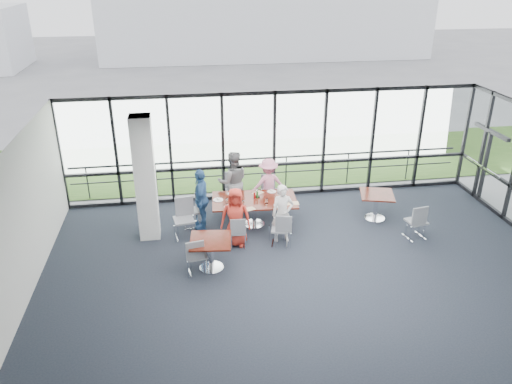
{
  "coord_description": "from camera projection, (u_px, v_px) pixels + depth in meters",
  "views": [
    {
      "loc": [
        -2.6,
        -8.58,
        6.38
      ],
      "look_at": [
        -0.86,
        2.9,
        1.1
      ],
      "focal_mm": 35.0,
      "sensor_mm": 36.0,
      "label": 1
    }
  ],
  "objects": [
    {
      "name": "tumbler_a",
      "position": [
        243.0,
        203.0,
        12.81
      ],
      "size": [
        0.07,
        0.07,
        0.14
      ],
      "primitive_type": "cylinder",
      "color": "white",
      "rests_on": "main_table"
    },
    {
      "name": "plate_end",
      "position": [
        218.0,
        200.0,
        13.12
      ],
      "size": [
        0.27,
        0.27,
        0.01
      ],
      "primitive_type": "cylinder",
      "color": "white",
      "rests_on": "main_table"
    },
    {
      "name": "plate_fl",
      "position": [
        233.0,
        194.0,
        13.48
      ],
      "size": [
        0.28,
        0.28,
        0.01
      ],
      "primitive_type": "cylinder",
      "color": "white",
      "rests_on": "main_table"
    },
    {
      "name": "tumbler_d",
      "position": [
        227.0,
        201.0,
        12.91
      ],
      "size": [
        0.07,
        0.07,
        0.14
      ],
      "primitive_type": "cylinder",
      "color": "white",
      "rests_on": "main_table"
    },
    {
      "name": "chair_spare_la",
      "position": [
        197.0,
        255.0,
        11.22
      ],
      "size": [
        0.5,
        0.5,
        0.88
      ],
      "primitive_type": null,
      "rotation": [
        0.0,
        0.0,
        0.18
      ],
      "color": "gray",
      "rests_on": "ground"
    },
    {
      "name": "side_table_left",
      "position": [
        211.0,
        244.0,
        11.27
      ],
      "size": [
        1.01,
        1.01,
        0.75
      ],
      "rotation": [
        0.0,
        0.0,
        -0.11
      ],
      "color": "#391509",
      "rests_on": "ground"
    },
    {
      "name": "structural_column",
      "position": [
        145.0,
        179.0,
        12.26
      ],
      "size": [
        0.5,
        0.5,
        3.2
      ],
      "primitive_type": "cube",
      "color": "white",
      "rests_on": "ground"
    },
    {
      "name": "hangar_main",
      "position": [
        261.0,
        13.0,
        38.82
      ],
      "size": [
        24.0,
        10.0,
        6.0
      ],
      "primitive_type": "cube",
      "color": "silver",
      "rests_on": "ground"
    },
    {
      "name": "side_table_right",
      "position": [
        377.0,
        198.0,
        13.53
      ],
      "size": [
        1.07,
        1.07,
        0.75
      ],
      "rotation": [
        0.0,
        0.0,
        -0.26
      ],
      "color": "#391509",
      "rests_on": "ground"
    },
    {
      "name": "condiment_caddy",
      "position": [
        258.0,
        197.0,
        13.28
      ],
      "size": [
        0.1,
        0.07,
        0.04
      ],
      "primitive_type": "cube",
      "color": "black",
      "rests_on": "main_table"
    },
    {
      "name": "diner_near_left",
      "position": [
        236.0,
        217.0,
        12.22
      ],
      "size": [
        0.82,
        0.61,
        1.52
      ],
      "primitive_type": "imported",
      "rotation": [
        0.0,
        0.0,
        -0.18
      ],
      "color": "red",
      "rests_on": "ground"
    },
    {
      "name": "chair_main_fr",
      "position": [
        270.0,
        192.0,
        14.36
      ],
      "size": [
        0.46,
        0.46,
        0.88
      ],
      "primitive_type": null,
      "rotation": [
        0.0,
        0.0,
        3.07
      ],
      "color": "gray",
      "rests_on": "ground"
    },
    {
      "name": "chair_main_nl",
      "position": [
        237.0,
        231.0,
        12.29
      ],
      "size": [
        0.41,
        0.41,
        0.81
      ],
      "primitive_type": null,
      "rotation": [
        0.0,
        0.0,
        -0.04
      ],
      "color": "gray",
      "rests_on": "ground"
    },
    {
      "name": "tumbler_c",
      "position": [
        257.0,
        192.0,
        13.39
      ],
      "size": [
        0.08,
        0.08,
        0.15
      ],
      "primitive_type": "cylinder",
      "color": "white",
      "rests_on": "main_table"
    },
    {
      "name": "menu_b",
      "position": [
        293.0,
        203.0,
        12.96
      ],
      "size": [
        0.33,
        0.24,
        0.0
      ],
      "primitive_type": "cube",
      "rotation": [
        0.0,
        0.0,
        -0.04
      ],
      "color": "silver",
      "rests_on": "main_table"
    },
    {
      "name": "curtain_wall_back",
      "position": [
        274.0,
        145.0,
        14.55
      ],
      "size": [
        12.0,
        0.1,
        3.2
      ],
      "primitive_type": "cube",
      "color": "white",
      "rests_on": "ground"
    },
    {
      "name": "plate_fr",
      "position": [
        272.0,
        191.0,
        13.61
      ],
      "size": [
        0.25,
        0.25,
        0.01
      ],
      "primitive_type": "cylinder",
      "color": "white",
      "rests_on": "main_table"
    },
    {
      "name": "chair_spare_r",
      "position": [
        416.0,
        221.0,
        12.64
      ],
      "size": [
        0.54,
        0.54,
        0.94
      ],
      "primitive_type": null,
      "rotation": [
        0.0,
        0.0,
        0.18
      ],
      "color": "gray",
      "rests_on": "ground"
    },
    {
      "name": "chair_spare_lb",
      "position": [
        184.0,
        220.0,
        12.64
      ],
      "size": [
        0.56,
        0.56,
        1.01
      ],
      "primitive_type": null,
      "rotation": [
        0.0,
        0.0,
        3.29
      ],
      "color": "gray",
      "rests_on": "ground"
    },
    {
      "name": "menu_c",
      "position": [
        258.0,
        193.0,
        13.55
      ],
      "size": [
        0.36,
        0.33,
        0.0
      ],
      "primitive_type": "cube",
      "rotation": [
        0.0,
        0.0,
        0.6
      ],
      "color": "silver",
      "rests_on": "main_table"
    },
    {
      "name": "chair_main_fl",
      "position": [
        234.0,
        191.0,
        14.28
      ],
      "size": [
        0.49,
        0.49,
        0.98
      ],
      "primitive_type": null,
      "rotation": [
        0.0,
        0.0,
        3.11
      ],
      "color": "gray",
      "rests_on": "ground"
    },
    {
      "name": "wall_left",
      "position": [
        5.0,
        249.0,
        9.23
      ],
      "size": [
        0.1,
        10.0,
        3.2
      ],
      "primitive_type": "cube",
      "color": "silver",
      "rests_on": "ground"
    },
    {
      "name": "chair_main_end",
      "position": [
        190.0,
        211.0,
        13.23
      ],
      "size": [
        0.5,
        0.5,
        0.89
      ],
      "primitive_type": null,
      "rotation": [
        0.0,
        0.0,
        -1.4
      ],
      "color": "gray",
      "rests_on": "ground"
    },
    {
      "name": "diner_far_right",
      "position": [
        268.0,
        184.0,
        14.09
      ],
      "size": [
        1.03,
        0.63,
        1.51
      ],
      "primitive_type": "imported",
      "rotation": [
        0.0,
        0.0,
        3.28
      ],
      "color": "pink",
      "rests_on": "ground"
    },
    {
      "name": "main_table",
      "position": [
        254.0,
        203.0,
        13.21
      ],
      "size": [
        2.29,
        1.37,
        0.75
      ],
      "rotation": [
        0.0,
        0.0,
        -0.07
      ],
      "color": "#391509",
      "rests_on": "ground"
    },
    {
      "name": "apron",
      "position": [
        250.0,
        143.0,
        19.72
      ],
      "size": [
        80.0,
        70.0,
        0.02
      ],
      "primitive_type": "cube",
      "color": "slate",
      "rests_on": "ground"
    },
    {
      "name": "grass_strip",
      "position": [
        258.0,
        160.0,
        17.91
      ],
      "size": [
        80.0,
        5.0,
        0.01
      ],
      "primitive_type": "cube",
      "color": "#2C4F1C",
      "rests_on": "ground"
    },
    {
      "name": "diner_far_left",
      "position": [
        233.0,
        182.0,
        13.88
      ],
      "size": [
        0.87,
        0.55,
        1.78
      ],
      "primitive_type": "imported",
      "rotation": [
        0.0,
        0.0,
        3.16
      ],
      "color": "slate",
      "rests_on": "ground"
    },
    {
      "name": "diner_end",
      "position": [
        201.0,
        199.0,
        13.02
      ],
      "size": [
        0.63,
        1.02,
        1.66
      ],
      "primitive_type": "imported",
      "rotation": [
        0.0,
        0.0,
        -1.68
      ],
      "color": "#2F5990",
      "rests_on": "ground"
    },
    {
      "name": "tumbler_b",
      "position": [
        267.0,
        201.0,
        12.91
      ],
      "size": [
        0.07,
        0.07,
        0.14
      ],
      "primitive_type": "cylinder",
      "color": "white",
      "rests_on": "main_table"
    },
    {
      "name": "floor",
      "position": [
        316.0,
        292.0,
        10.72
      ],
      "size": [
        12.0,
        10.0,
        0.02
      ],
      "primitive_type": "cube",
      "color": "#1D222D",
      "rests_on": "ground"
    },
    {
      "name": "ceiling",
      "position": [
        324.0,
        151.0,
        9.39
      ],
      "size": [
        12.0,
        10.0,
        0.04
      ],
      "primitive_type": "cube",
      "color": "white",
      "rests_on": "ground"
    },
    {
      "name": "plate_nl",
      "position": [
        229.0,
        207.0,
        12.74
      ],
      "size": [
        0.28,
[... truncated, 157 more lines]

